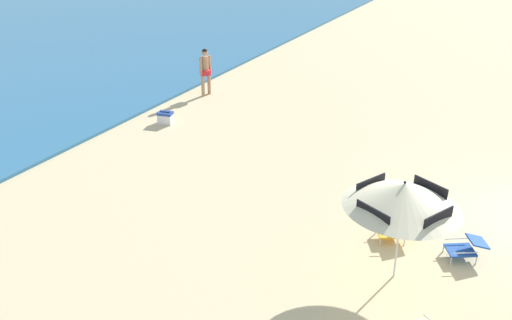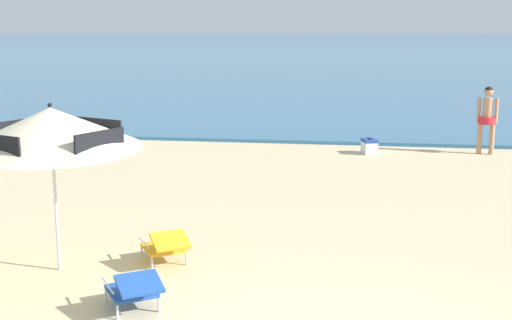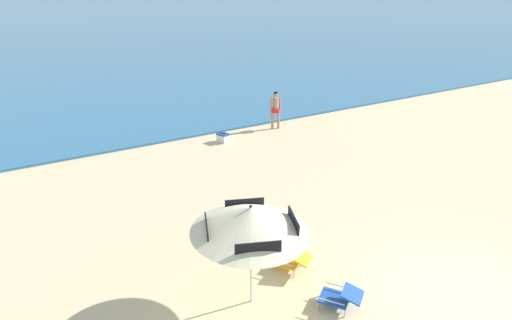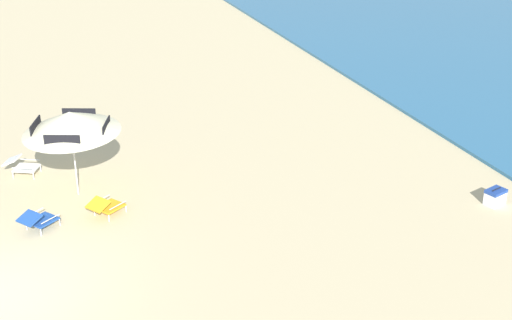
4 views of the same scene
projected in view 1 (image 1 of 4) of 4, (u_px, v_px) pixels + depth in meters
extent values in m
cylinder|color=silver|center=(399.00, 232.00, 12.50)|extent=(0.04, 0.04, 2.25)
cone|color=beige|center=(403.00, 196.00, 12.13)|extent=(3.21, 3.22, 0.64)
cube|color=black|center=(371.00, 185.00, 12.80)|extent=(0.80, 0.36, 0.30)
cube|color=black|center=(373.00, 215.00, 11.71)|extent=(0.36, 0.80, 0.30)
cube|color=black|center=(438.00, 219.00, 11.56)|extent=(0.80, 0.36, 0.30)
cube|color=black|center=(430.00, 188.00, 12.66)|extent=(0.36, 0.80, 0.30)
sphere|color=black|center=(405.00, 182.00, 12.00)|extent=(0.06, 0.06, 0.06)
cube|color=#1E4799|center=(460.00, 250.00, 13.53)|extent=(0.77, 0.79, 0.04)
cube|color=#1E4799|center=(478.00, 241.00, 13.45)|extent=(0.64, 0.62, 0.16)
cylinder|color=silver|center=(451.00, 261.00, 13.34)|extent=(0.03, 0.03, 0.18)
cylinder|color=silver|center=(443.00, 249.00, 13.78)|extent=(0.03, 0.03, 0.18)
cylinder|color=silver|center=(476.00, 260.00, 13.37)|extent=(0.03, 0.03, 0.18)
cylinder|color=silver|center=(468.00, 248.00, 13.81)|extent=(0.03, 0.03, 0.18)
cylinder|color=silver|center=(466.00, 253.00, 13.22)|extent=(0.32, 0.46, 0.02)
cylinder|color=silver|center=(456.00, 239.00, 13.72)|extent=(0.32, 0.46, 0.02)
cube|color=gold|center=(390.00, 232.00, 14.19)|extent=(0.76, 0.79, 0.04)
cube|color=gold|center=(407.00, 224.00, 14.10)|extent=(0.64, 0.61, 0.18)
cylinder|color=silver|center=(380.00, 242.00, 14.00)|extent=(0.03, 0.03, 0.18)
cylinder|color=silver|center=(375.00, 231.00, 14.44)|extent=(0.03, 0.03, 0.18)
cylinder|color=silver|center=(404.00, 242.00, 14.02)|extent=(0.03, 0.03, 0.18)
cylinder|color=silver|center=(399.00, 230.00, 14.46)|extent=(0.03, 0.03, 0.18)
cylinder|color=silver|center=(394.00, 235.00, 13.88)|extent=(0.31, 0.47, 0.02)
cylinder|color=silver|center=(388.00, 222.00, 14.38)|extent=(0.31, 0.47, 0.02)
cylinder|color=tan|center=(203.00, 85.00, 22.98)|extent=(0.13, 0.13, 0.88)
cylinder|color=tan|center=(209.00, 83.00, 23.18)|extent=(0.13, 0.13, 0.88)
cylinder|color=red|center=(206.00, 72.00, 22.88)|extent=(0.44, 0.44, 0.18)
cylinder|color=tan|center=(205.00, 65.00, 22.75)|extent=(0.24, 0.24, 0.62)
cylinder|color=tan|center=(201.00, 66.00, 22.61)|extent=(0.10, 0.10, 0.66)
cylinder|color=tan|center=(210.00, 64.00, 22.90)|extent=(0.10, 0.10, 0.66)
sphere|color=tan|center=(205.00, 52.00, 22.54)|extent=(0.24, 0.24, 0.24)
sphere|color=black|center=(205.00, 52.00, 22.53)|extent=(0.22, 0.22, 0.22)
cube|color=white|center=(166.00, 119.00, 20.63)|extent=(0.46, 0.55, 0.32)
cube|color=navy|center=(165.00, 113.00, 20.55)|extent=(0.47, 0.57, 0.08)
cylinder|color=black|center=(165.00, 112.00, 20.52)|extent=(0.12, 0.33, 0.02)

